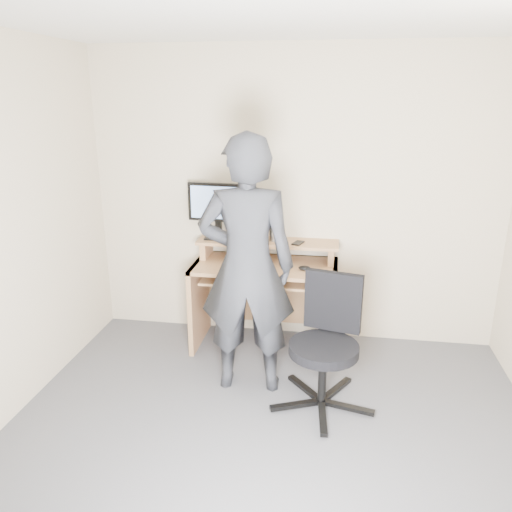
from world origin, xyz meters
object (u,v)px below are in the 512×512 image
(office_chair, at_px, (327,338))
(desk, at_px, (266,283))
(monitor, at_px, (217,206))
(person, at_px, (247,267))

(office_chair, bearing_deg, desk, 135.98)
(monitor, xyz_separation_m, person, (0.39, -0.77, -0.26))
(monitor, bearing_deg, office_chair, -38.16)
(desk, xyz_separation_m, monitor, (-0.43, 0.07, 0.65))
(monitor, height_order, person, person)
(person, bearing_deg, office_chair, 161.82)
(office_chair, xyz_separation_m, person, (-0.58, 0.13, 0.44))
(desk, xyz_separation_m, office_chair, (0.54, -0.84, -0.05))
(person, bearing_deg, monitor, -68.52)
(monitor, bearing_deg, desk, -3.71)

